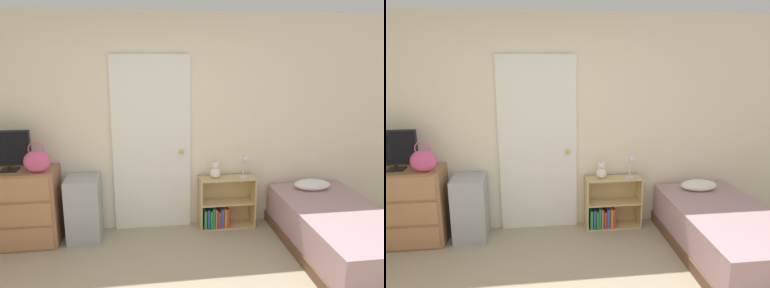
# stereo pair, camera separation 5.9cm
# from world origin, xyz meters

# --- Properties ---
(wall_back) EXTENTS (10.00, 0.06, 2.55)m
(wall_back) POSITION_xyz_m (0.00, 2.26, 1.27)
(wall_back) COLOR beige
(wall_back) RESTS_ON ground_plane
(door_closed) EXTENTS (0.91, 0.09, 2.08)m
(door_closed) POSITION_xyz_m (-0.09, 2.20, 1.04)
(door_closed) COLOR white
(door_closed) RESTS_ON ground_plane
(dresser) EXTENTS (0.94, 0.45, 0.86)m
(dresser) POSITION_xyz_m (-1.61, 1.98, 0.43)
(dresser) COLOR #996B47
(dresser) RESTS_ON ground_plane
(tv) EXTENTS (0.48, 0.16, 0.44)m
(tv) POSITION_xyz_m (-1.62, 1.97, 1.09)
(tv) COLOR black
(tv) RESTS_ON dresser
(handbag) EXTENTS (0.28, 0.14, 0.34)m
(handbag) POSITION_xyz_m (-1.30, 1.87, 0.98)
(handbag) COLOR #C64C7F
(handbag) RESTS_ON dresser
(storage_bin) EXTENTS (0.37, 0.41, 0.73)m
(storage_bin) POSITION_xyz_m (-0.88, 2.00, 0.37)
(storage_bin) COLOR #999EA8
(storage_bin) RESTS_ON ground_plane
(bookshelf) EXTENTS (0.67, 0.24, 0.63)m
(bookshelf) POSITION_xyz_m (0.75, 2.09, 0.25)
(bookshelf) COLOR tan
(bookshelf) RESTS_ON ground_plane
(teddy_bear) EXTENTS (0.13, 0.13, 0.20)m
(teddy_bear) POSITION_xyz_m (0.65, 2.09, 0.72)
(teddy_bear) COLOR silver
(teddy_bear) RESTS_ON bookshelf
(desk_lamp) EXTENTS (0.12, 0.11, 0.28)m
(desk_lamp) POSITION_xyz_m (1.01, 2.05, 0.83)
(desk_lamp) COLOR silver
(desk_lamp) RESTS_ON bookshelf
(bed) EXTENTS (0.97, 1.90, 0.60)m
(bed) POSITION_xyz_m (1.82, 1.27, 0.25)
(bed) COLOR brown
(bed) RESTS_ON ground_plane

